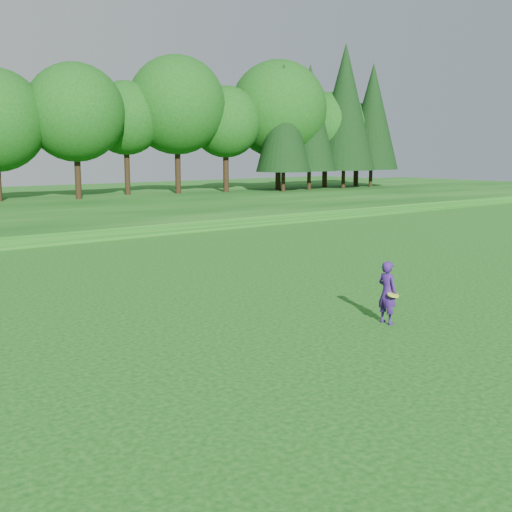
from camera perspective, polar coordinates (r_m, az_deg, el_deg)
ground at (r=12.81m, az=1.49°, el=-10.18°), size 140.00×140.00×0.00m
woman at (r=16.32m, az=11.60°, el=-3.19°), size 0.43×0.69×1.58m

